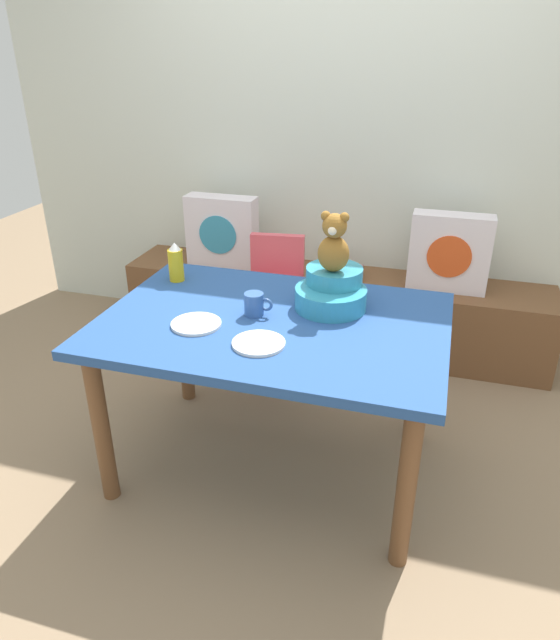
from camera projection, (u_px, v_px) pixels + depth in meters
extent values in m
plane|color=#8C7256|center=(274.00, 463.00, 2.66)|extent=(8.00, 8.00, 0.00)
cube|color=silver|center=(348.00, 126.00, 3.37)|extent=(4.40, 0.10, 2.60)
cube|color=brown|center=(331.00, 309.00, 3.61)|extent=(2.60, 0.44, 0.46)
cube|color=silver|center=(222.00, 231.00, 3.58)|extent=(0.44, 0.14, 0.44)
cylinder|color=teal|center=(218.00, 235.00, 3.51)|extent=(0.24, 0.01, 0.24)
cube|color=silver|center=(449.00, 253.00, 3.23)|extent=(0.44, 0.14, 0.44)
cylinder|color=#D84C1E|center=(449.00, 257.00, 3.16)|extent=(0.24, 0.01, 0.24)
cube|color=gray|center=(345.00, 272.00, 3.48)|extent=(0.20, 0.14, 0.07)
cube|color=#264C8C|center=(273.00, 324.00, 2.34)|extent=(1.39, 0.96, 0.04)
cylinder|color=brown|center=(101.00, 428.00, 2.32)|extent=(0.07, 0.07, 0.70)
cylinder|color=brown|center=(406.00, 489.00, 2.01)|extent=(0.07, 0.07, 0.70)
cylinder|color=brown|center=(184.00, 340.00, 2.99)|extent=(0.07, 0.07, 0.70)
cylinder|color=brown|center=(422.00, 375.00, 2.68)|extent=(0.07, 0.07, 0.70)
cylinder|color=#D84C59|center=(274.00, 291.00, 3.16)|extent=(0.34, 0.34, 0.10)
cube|color=#D84C59|center=(277.00, 255.00, 3.22)|extent=(0.30, 0.09, 0.24)
cube|color=white|center=(268.00, 293.00, 2.98)|extent=(0.32, 0.24, 0.02)
cylinder|color=silver|center=(242.00, 344.00, 3.20)|extent=(0.03, 0.03, 0.46)
cylinder|color=silver|center=(291.00, 351.00, 3.13)|extent=(0.03, 0.03, 0.46)
cylinder|color=silver|center=(258.00, 323.00, 3.44)|extent=(0.03, 0.03, 0.46)
cylinder|color=silver|center=(304.00, 329.00, 3.37)|extent=(0.03, 0.03, 0.46)
cylinder|color=teal|center=(331.00, 298.00, 2.41)|extent=(0.30, 0.30, 0.09)
cylinder|color=teal|center=(334.00, 275.00, 2.42)|extent=(0.24, 0.24, 0.07)
ellipsoid|color=#906024|center=(333.00, 254.00, 2.34)|extent=(0.13, 0.11, 0.15)
sphere|color=#906024|center=(335.00, 226.00, 2.29)|extent=(0.10, 0.10, 0.10)
sphere|color=beige|center=(332.00, 231.00, 2.25)|extent=(0.04, 0.04, 0.04)
sphere|color=#906024|center=(326.00, 216.00, 2.28)|extent=(0.04, 0.04, 0.04)
sphere|color=#906024|center=(344.00, 217.00, 2.26)|extent=(0.04, 0.04, 0.04)
cylinder|color=gold|center=(176.00, 265.00, 2.67)|extent=(0.07, 0.07, 0.15)
cone|color=white|center=(174.00, 246.00, 2.63)|extent=(0.06, 0.06, 0.03)
cylinder|color=#335999|center=(254.00, 304.00, 2.35)|extent=(0.08, 0.08, 0.09)
torus|color=#335999|center=(266.00, 305.00, 2.33)|extent=(0.06, 0.01, 0.06)
cylinder|color=white|center=(196.00, 324.00, 2.28)|extent=(0.20, 0.20, 0.01)
cylinder|color=white|center=(259.00, 343.00, 2.13)|extent=(0.20, 0.20, 0.01)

